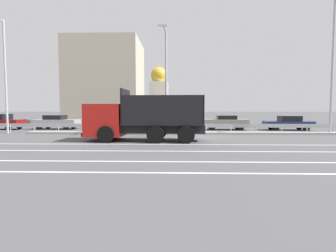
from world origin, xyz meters
The scene contains 20 objects.
ground_plane centered at (0.00, 0.00, 0.00)m, with size 320.00×320.00×0.00m, color #4C4C4F.
lane_strip_0 centered at (-3.44, -4.25, 0.00)m, with size 49.93×0.16×0.01m, color silver.
lane_strip_1 centered at (-3.44, -6.65, 0.00)m, with size 49.93×0.16×0.01m, color silver.
lane_strip_2 centered at (-3.44, -9.19, 0.00)m, with size 49.93×0.16×0.01m, color silver.
lane_strip_3 centered at (-3.44, -10.99, 0.00)m, with size 49.93×0.16×0.01m, color silver.
median_island centered at (0.00, 2.08, 0.09)m, with size 27.46×1.10×0.18m, color gray.
median_guardrail centered at (0.00, 3.21, 0.57)m, with size 49.93×0.09×0.78m.
dump_truck centered at (-4.43, -2.42, 1.24)m, with size 7.70×2.96×3.32m.
median_road_sign centered at (-8.08, 2.08, 1.25)m, with size 0.80×0.16×2.32m.
street_lamp_0 centered at (-15.66, 1.97, 5.20)m, with size 0.71×2.43×9.37m.
street_lamp_1 centered at (-2.35, 2.07, 4.67)m, with size 0.71×2.48×8.33m.
street_lamp_2 centered at (10.99, 2.09, 5.77)m, with size 0.72×1.92×10.62m.
parked_car_0 centered at (-19.16, 6.40, 0.78)m, with size 4.59×2.06×1.56m.
parked_car_1 centered at (-13.68, 6.93, 0.73)m, with size 4.42×2.01×1.43m.
parked_car_2 centered at (-8.22, 6.97, 0.73)m, with size 3.90×1.87×1.45m.
parked_car_3 centered at (-2.90, 6.27, 0.67)m, with size 4.05×1.99×1.32m.
parked_car_4 centered at (3.35, 6.63, 0.74)m, with size 4.41×2.13×1.42m.
parked_car_5 centered at (9.40, 6.37, 0.70)m, with size 4.54×1.94×1.39m.
background_building_0 centered at (-12.21, 21.04, 6.15)m, with size 10.52×9.58×12.30m, color #B7AD99.
church_tower centered at (-4.89, 33.10, 5.01)m, with size 3.60×3.60×11.19m.
Camera 1 is at (-1.53, -19.33, 2.07)m, focal length 28.00 mm.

